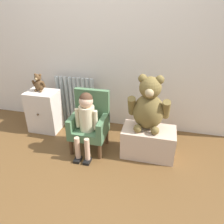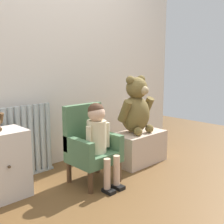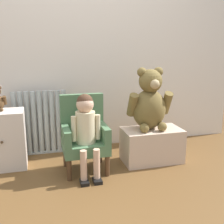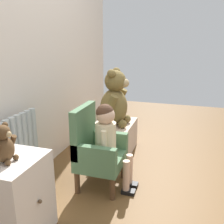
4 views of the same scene
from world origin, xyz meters
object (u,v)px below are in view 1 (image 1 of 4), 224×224
radiator (76,101)px  large_teddy_bear (149,106)px  child_figure (86,116)px  small_dresser (44,111)px  small_teddy_bear (39,83)px  child_armchair (90,122)px  low_bench (148,142)px

radiator → large_teddy_bear: (1.02, -0.47, 0.26)m
radiator → child_figure: child_figure is taller
small_dresser → small_teddy_bear: bearing=140.4°
child_armchair → child_figure: 0.18m
radiator → small_dresser: size_ratio=1.24×
child_figure → small_teddy_bear: small_teddy_bear is taller
radiator → large_teddy_bear: large_teddy_bear is taller
small_dresser → large_teddy_bear: large_teddy_bear is taller
child_figure → low_bench: size_ratio=1.26×
large_teddy_bear → small_teddy_bear: size_ratio=2.65×
small_dresser → child_armchair: bearing=-17.9°
low_bench → child_armchair: bearing=-179.5°
small_teddy_bear → small_dresser: bearing=-39.6°
small_dresser → child_figure: bearing=-25.5°
child_figure → large_teddy_bear: large_teddy_bear is taller
small_dresser → child_armchair: size_ratio=0.79×
child_armchair → large_teddy_bear: bearing=2.8°
child_figure → low_bench: bearing=9.8°
child_figure → small_teddy_bear: 0.85m
child_armchair → large_teddy_bear: 0.69m
radiator → small_dresser: (-0.34, -0.27, -0.06)m
low_bench → small_teddy_bear: (-1.41, 0.25, 0.48)m
radiator → low_bench: bearing=-25.1°
low_bench → large_teddy_bear: (-0.03, 0.03, 0.43)m
child_armchair → child_figure: size_ratio=0.95×
child_armchair → low_bench: size_ratio=1.20×
radiator → low_bench: size_ratio=1.17×
radiator → small_dresser: bearing=-141.9°
radiator → low_bench: radiator is taller
child_figure → low_bench: child_figure is taller
child_figure → radiator: bearing=121.8°
low_bench → child_figure: bearing=-170.2°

